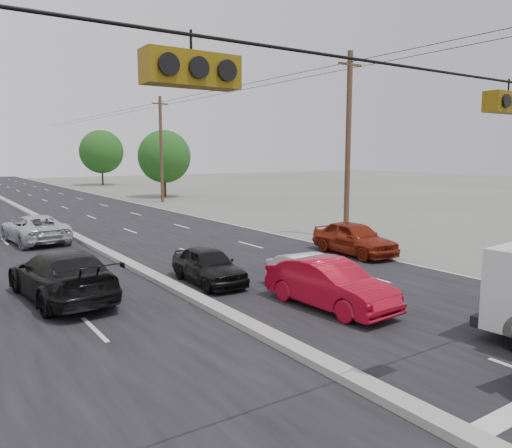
# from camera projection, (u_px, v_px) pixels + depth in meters

# --- Properties ---
(ground) EXTENTS (200.00, 200.00, 0.00)m
(ground) POSITION_uv_depth(u_px,v_px,m) (436.00, 428.00, 8.43)
(ground) COLOR #606356
(ground) RESTS_ON ground
(road_surface) EXTENTS (20.00, 160.00, 0.02)m
(road_surface) POSITION_uv_depth(u_px,v_px,m) (48.00, 224.00, 33.02)
(road_surface) COLOR black
(road_surface) RESTS_ON ground
(center_median) EXTENTS (0.50, 160.00, 0.20)m
(center_median) POSITION_uv_depth(u_px,v_px,m) (48.00, 223.00, 33.01)
(center_median) COLOR gray
(center_median) RESTS_ON ground
(utility_pole_right_b) EXTENTS (1.60, 0.30, 10.00)m
(utility_pole_right_b) POSITION_uv_depth(u_px,v_px,m) (348.00, 144.00, 26.96)
(utility_pole_right_b) COLOR #422D1E
(utility_pole_right_b) RESTS_ON ground
(utility_pole_right_c) EXTENTS (1.60, 0.30, 10.00)m
(utility_pole_right_c) POSITION_uv_depth(u_px,v_px,m) (161.00, 149.00, 47.46)
(utility_pole_right_c) COLOR #422D1E
(utility_pole_right_c) RESTS_ON ground
(traffic_signals) EXTENTS (25.00, 0.30, 0.54)m
(traffic_signals) POSITION_uv_depth(u_px,v_px,m) (504.00, 100.00, 8.44)
(traffic_signals) COLOR black
(traffic_signals) RESTS_ON ground
(tree_right_mid) EXTENTS (5.60, 5.60, 7.14)m
(tree_right_mid) POSITION_uv_depth(u_px,v_px,m) (164.00, 157.00, 53.05)
(tree_right_mid) COLOR #382619
(tree_right_mid) RESTS_ON ground
(tree_right_far) EXTENTS (6.40, 6.40, 8.16)m
(tree_right_far) POSITION_uv_depth(u_px,v_px,m) (102.00, 152.00, 74.01)
(tree_right_far) COLOR #382619
(tree_right_far) RESTS_ON ground
(red_sedan) EXTENTS (1.78, 4.46, 1.44)m
(red_sedan) POSITION_uv_depth(u_px,v_px,m) (330.00, 285.00, 14.86)
(red_sedan) COLOR #A40A1E
(red_sedan) RESTS_ON ground
(queue_car_a) EXTENTS (1.70, 3.87, 1.30)m
(queue_car_a) POSITION_uv_depth(u_px,v_px,m) (208.00, 266.00, 17.75)
(queue_car_a) COLOR black
(queue_car_a) RESTS_ON ground
(queue_car_b) EXTENTS (1.68, 3.91, 1.25)m
(queue_car_b) POSITION_uv_depth(u_px,v_px,m) (311.00, 276.00, 16.33)
(queue_car_b) COLOR white
(queue_car_b) RESTS_ON ground
(queue_car_e) EXTENTS (2.04, 4.56, 1.52)m
(queue_car_e) POSITION_uv_depth(u_px,v_px,m) (354.00, 238.00, 22.80)
(queue_car_e) COLOR maroon
(queue_car_e) RESTS_ON ground
(oncoming_near) EXTENTS (2.64, 5.64, 1.59)m
(oncoming_near) POSITION_uv_depth(u_px,v_px,m) (62.00, 275.00, 15.72)
(oncoming_near) COLOR black
(oncoming_near) RESTS_ON ground
(oncoming_far) EXTENTS (2.87, 5.43, 1.46)m
(oncoming_far) POSITION_uv_depth(u_px,v_px,m) (35.00, 229.00, 25.90)
(oncoming_far) COLOR silver
(oncoming_far) RESTS_ON ground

